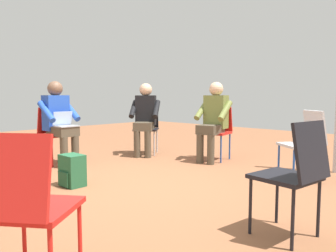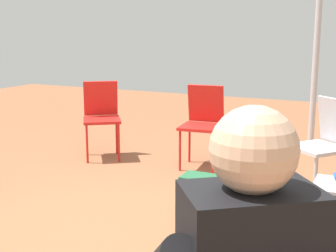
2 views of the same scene
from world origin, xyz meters
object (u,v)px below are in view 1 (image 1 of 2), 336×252
Objects in this scene: person_with_laptop at (59,118)px; person_in_black at (145,115)px; chair_northeast at (305,140)px; chair_west at (54,131)px; backpack_near_laptop_user at (72,172)px; chair_southeast at (26,202)px; chair_east at (295,171)px; chair_northwest at (147,126)px; person_in_olive at (213,117)px; chair_north at (218,129)px.

person_with_laptop is 1.46m from person_in_black.
chair_west is at bearing 62.81° from chair_northeast.
backpack_near_laptop_user is at bearing 68.87° from chair_west.
chair_west reaches higher than backpack_near_laptop_user.
chair_east is (0.68, 1.59, 0.00)m from chair_southeast.
person_in_black is (0.48, 1.43, 0.20)m from chair_west.
person_in_black reaches higher than chair_northeast.
chair_northwest and chair_east have the same top height.
person_in_olive reaches higher than chair_east.
chair_north and chair_northeast have the same top height.
person_in_olive is at bearing 136.02° from chair_west.
person_in_olive is (-2.08, 1.92, 0.20)m from chair_east.
chair_east and chair_northeast have the same top height.
chair_northeast is 0.69× the size of person_in_black.
chair_northwest is 1.31m from chair_north.
chair_east is 1.00× the size of chair_north.
chair_southeast is (2.67, -3.28, 0.00)m from chair_northwest.
chair_east is 2.36× the size of backpack_near_laptop_user.
backpack_near_laptop_user is (-0.30, -2.28, -0.54)m from person_in_olive.
chair_northeast is 1.55m from person_in_olive.
chair_northeast is 0.69× the size of person_in_olive.
person_in_black is (-2.69, -0.13, 0.20)m from chair_northeast.
chair_east is (3.73, -0.12, 0.00)m from chair_west.
chair_north is (-2.11, 2.09, 0.00)m from chair_east.
chair_southeast is 3.95m from chair_north.
chair_southeast is 2.36× the size of backpack_near_laptop_user.
chair_west is at bearing 38.89° from chair_northwest.
chair_east is at bearing 86.71° from chair_west.
chair_north is (1.24, 0.40, 0.00)m from chair_northwest.
chair_east is 2.43m from backpack_near_laptop_user.
chair_west is at bearing 37.11° from person_in_olive.
chair_northwest is 2.36× the size of backpack_near_laptop_user.
chair_west is 1.00× the size of chair_east.
chair_southeast and chair_northeast have the same top height.
chair_west is 2.54m from chair_north.
person_in_olive is at bearing 139.03° from person_with_laptop.
chair_northwest reaches higher than backpack_near_laptop_user.
backpack_near_laptop_user is (-0.27, -2.45, -0.34)m from chair_north.
person_in_olive is (0.03, -0.16, 0.20)m from chair_north.
chair_northwest is 2.29m from backpack_near_laptop_user.
chair_west and chair_east have the same top height.
person_in_olive is (-1.52, 0.24, 0.20)m from chair_northeast.
person_in_olive reaches higher than chair_northwest.
chair_west is 3.53m from chair_northeast.
chair_west is 1.52m from person_in_black.
chair_west is 2.36× the size of backpack_near_laptop_user.
chair_northwest is at bearing 165.01° from chair_west.
chair_east is at bearing 30.78° from chair_southeast.
chair_southeast reaches higher than backpack_near_laptop_user.
chair_west is 1.00× the size of chair_southeast.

